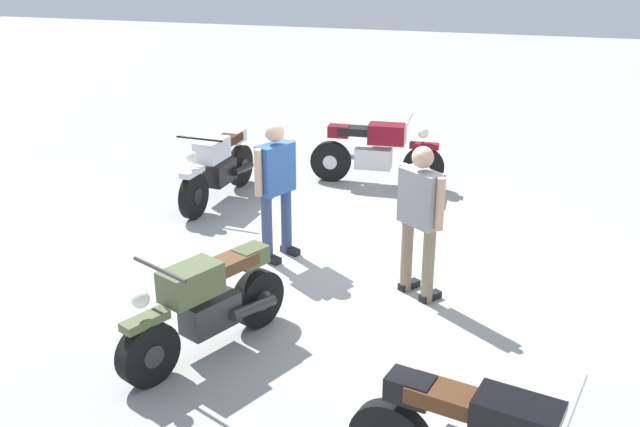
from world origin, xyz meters
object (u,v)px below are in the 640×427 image
Objects in this scene: motorcycle_olive_vintage at (207,306)px; motorcycle_maroon_cruiser at (376,152)px; person_in_gray_shirt at (420,213)px; person_in_blue_shirt at (276,182)px; motorcycle_silver_cruiser at (219,167)px.

motorcycle_maroon_cruiser reaches higher than motorcycle_olive_vintage.
person_in_gray_shirt is 1.01× the size of person_in_blue_shirt.
motorcycle_olive_vintage is 5.21m from motorcycle_maroon_cruiser.
motorcycle_maroon_cruiser is 3.74m from person_in_gray_shirt.
person_in_gray_shirt is at bearing -74.16° from motorcycle_maroon_cruiser.
motorcycle_silver_cruiser is 2.45m from motorcycle_maroon_cruiser.
person_in_blue_shirt is (1.65, 1.42, 0.45)m from motorcycle_silver_cruiser.
motorcycle_olive_vintage is 4.13m from motorcycle_silver_cruiser.
motorcycle_silver_cruiser is at bearing -133.23° from motorcycle_olive_vintage.
person_in_gray_shirt reaches higher than motorcycle_silver_cruiser.
motorcycle_silver_cruiser is 1.22× the size of person_in_gray_shirt.
person_in_gray_shirt reaches higher than motorcycle_olive_vintage.
motorcycle_olive_vintage is 2.27m from person_in_blue_shirt.
motorcycle_olive_vintage is 1.08× the size of person_in_blue_shirt.
motorcycle_olive_vintage is 0.87× the size of motorcycle_maroon_cruiser.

